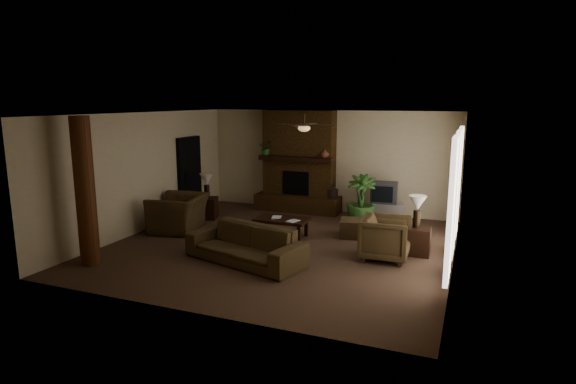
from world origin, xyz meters
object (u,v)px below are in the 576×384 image
at_px(log_column, 85,192).
at_px(coffee_table, 282,221).
at_px(lamp_right, 417,205).
at_px(side_table_right, 417,241).
at_px(armchair_left, 179,207).
at_px(lamp_left, 207,181).
at_px(armchair_right, 386,236).
at_px(ottoman, 354,228).
at_px(floor_plant, 361,211).
at_px(side_table_left, 207,208).
at_px(tv_stand, 385,212).
at_px(floor_vase, 332,198).
at_px(sofa, 245,239).

bearing_deg(log_column, coffee_table, 48.09).
bearing_deg(lamp_right, side_table_right, -38.49).
xyz_separation_m(armchair_left, lamp_left, (0.03, 1.25, 0.43)).
distance_m(armchair_left, coffee_table, 2.54).
distance_m(armchair_right, lamp_left, 5.19).
xyz_separation_m(ottoman, floor_plant, (-0.08, 1.05, 0.16)).
distance_m(armchair_right, side_table_left, 5.19).
bearing_deg(armchair_right, tv_stand, 8.07).
bearing_deg(side_table_left, armchair_right, -17.09).
height_order(coffee_table, side_table_right, side_table_right).
distance_m(coffee_table, ottoman, 1.64).
bearing_deg(tv_stand, armchair_left, -162.40).
height_order(log_column, lamp_right, log_column).
bearing_deg(armchair_left, tv_stand, 110.27).
height_order(tv_stand, lamp_left, lamp_left).
xyz_separation_m(ottoman, side_table_right, (1.50, -0.74, 0.08)).
height_order(ottoman, floor_plant, floor_plant).
distance_m(armchair_right, side_table_right, 0.80).
distance_m(floor_vase, floor_plant, 1.34).
bearing_deg(floor_vase, lamp_right, -45.88).
bearing_deg(side_table_left, lamp_left, -40.62).
xyz_separation_m(armchair_left, floor_vase, (2.92, 2.95, -0.14)).
xyz_separation_m(armchair_right, side_table_left, (-4.95, 1.52, -0.19)).
height_order(side_table_left, lamp_left, lamp_left).
height_order(ottoman, lamp_right, lamp_right).
relative_size(floor_vase, lamp_right, 1.18).
relative_size(coffee_table, lamp_left, 1.85).
bearing_deg(lamp_right, sofa, -149.80).
distance_m(ottoman, side_table_left, 4.01).
xyz_separation_m(tv_stand, floor_vase, (-1.51, 0.27, 0.18)).
bearing_deg(tv_stand, log_column, -144.92).
relative_size(armchair_right, tv_stand, 1.09).
bearing_deg(coffee_table, floor_plant, 48.94).
relative_size(armchair_right, coffee_table, 0.78).
bearing_deg(sofa, ottoman, 73.06).
xyz_separation_m(floor_vase, side_table_left, (-2.92, -1.68, -0.16)).
distance_m(log_column, lamp_right, 6.41).
relative_size(tv_stand, side_table_right, 1.55).
relative_size(floor_vase, side_table_right, 1.40).
height_order(tv_stand, floor_vase, floor_vase).
height_order(coffee_table, ottoman, coffee_table).
height_order(sofa, lamp_left, lamp_left).
bearing_deg(sofa, lamp_left, 147.67).
bearing_deg(coffee_table, floor_vase, 80.34).
relative_size(sofa, armchair_left, 1.84).
relative_size(floor_plant, lamp_left, 1.95).
height_order(lamp_left, side_table_right, lamp_left).
xyz_separation_m(side_table_left, side_table_right, (5.51, -0.98, 0.00)).
bearing_deg(sofa, tv_stand, 79.55).
bearing_deg(lamp_left, log_column, -93.71).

